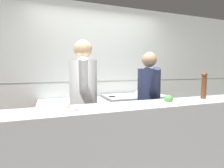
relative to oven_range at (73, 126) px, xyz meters
The scene contains 12 objects.
wall_back_tiled 1.11m from the oven_range, 35.67° to the left, with size 8.00×0.06×2.60m.
oven_range is the anchor object (origin of this frame).
prep_counter 1.14m from the oven_range, ahead, with size 1.12×0.65×0.90m.
pass_counter 1.37m from the oven_range, 64.73° to the right, with size 3.04×0.45×1.00m.
stock_pot 0.52m from the oven_range, 34.72° to the left, with size 0.23×0.23×0.15m.
mixing_bowl_steel 1.35m from the oven_range, ahead, with size 0.24×0.24×0.10m.
chefs_knife 0.89m from the oven_range, ahead, with size 0.35×0.14×0.02m.
plated_dish_main 1.38m from the oven_range, 99.92° to the right, with size 0.23×0.23×0.08m.
plated_dish_appetiser 1.67m from the oven_range, 54.65° to the right, with size 0.28×0.28×0.10m.
pepper_mill 2.07m from the oven_range, 37.64° to the right, with size 0.07×0.07×0.34m.
chef_head_cook 0.84m from the oven_range, 84.12° to the right, with size 0.41×0.77×1.75m.
chef_sous 1.31m from the oven_range, 33.63° to the right, with size 0.40×0.71×1.63m.
Camera 1 is at (-0.91, -1.87, 1.38)m, focal length 28.00 mm.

